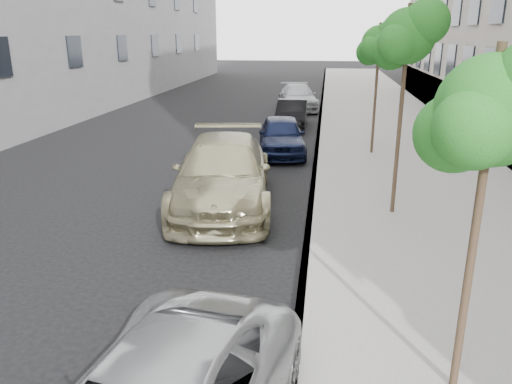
% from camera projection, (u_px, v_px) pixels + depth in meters
% --- Properties ---
extents(sidewalk, '(6.40, 72.00, 0.14)m').
position_uv_depth(sidewalk, '(378.00, 115.00, 27.40)').
color(sidewalk, gray).
rests_on(sidewalk, ground).
extents(curb, '(0.15, 72.00, 0.14)m').
position_uv_depth(curb, '(321.00, 114.00, 27.82)').
color(curb, '#9E9B93').
rests_on(curb, ground).
extents(tree_near, '(1.58, 1.38, 4.26)m').
position_uv_depth(tree_near, '(495.00, 111.00, 5.25)').
color(tree_near, '#38281C').
rests_on(tree_near, sidewalk).
extents(tree_mid, '(1.62, 1.42, 4.98)m').
position_uv_depth(tree_mid, '(409.00, 37.00, 11.16)').
color(tree_mid, '#38281C').
rests_on(tree_mid, sidewalk).
extents(tree_far, '(1.61, 1.41, 4.69)m').
position_uv_depth(tree_far, '(380.00, 44.00, 17.38)').
color(tree_far, '#38281C').
rests_on(tree_far, sidewalk).
extents(suv, '(3.25, 6.32, 1.75)m').
position_uv_depth(suv, '(223.00, 173.00, 13.09)').
color(suv, tan).
rests_on(suv, ground).
extents(sedan_blue, '(2.20, 4.35, 1.42)m').
position_uv_depth(sedan_blue, '(282.00, 135.00, 18.72)').
color(sedan_blue, black).
rests_on(sedan_blue, ground).
extents(sedan_black, '(1.45, 4.02, 1.32)m').
position_uv_depth(sedan_black, '(292.00, 114.00, 23.87)').
color(sedan_black, black).
rests_on(sedan_black, ground).
extents(sedan_rear, '(2.82, 5.26, 1.45)m').
position_uv_depth(sedan_rear, '(298.00, 97.00, 29.61)').
color(sedan_rear, '#9A9EA2').
rests_on(sedan_rear, ground).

